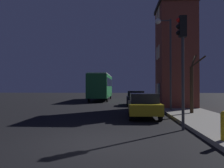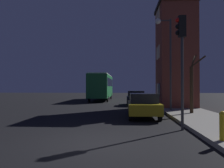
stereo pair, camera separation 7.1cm
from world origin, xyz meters
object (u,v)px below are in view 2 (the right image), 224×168
car_near_lane (143,105)px  fire_hydrant (223,125)px  bus (101,85)px  traffic_light (181,49)px  car_mid_lane (136,98)px  streetlamp (166,47)px  bare_tree (192,85)px

car_near_lane → fire_hydrant: size_ratio=4.42×
bus → traffic_light: bearing=-74.6°
bus → fire_hydrant: (6.29, -22.88, -1.44)m
bus → car_mid_lane: size_ratio=2.70×
streetlamp → bus: streetlamp is taller
traffic_light → car_near_lane: bearing=109.6°
car_near_lane → fire_hydrant: car_near_lane is taller
bare_tree → car_mid_lane: bare_tree is taller
traffic_light → bare_tree: 5.42m
car_mid_lane → traffic_light: bearing=-83.9°
car_mid_lane → fire_hydrant: (1.98, -14.88, -0.10)m
car_near_lane → fire_hydrant: 6.36m
car_near_lane → streetlamp: bearing=57.9°
fire_hydrant → car_near_lane: bearing=107.9°
streetlamp → car_near_lane: bearing=-122.1°
traffic_light → fire_hydrant: 3.72m
streetlamp → traffic_light: size_ratio=1.38×
traffic_light → car_mid_lane: bearing=96.1°
bare_tree → car_mid_lane: size_ratio=0.99×
bare_tree → car_near_lane: bare_tree is taller
streetlamp → car_mid_lane: streetlamp is taller
streetlamp → bus: size_ratio=0.65×
bare_tree → fire_hydrant: bare_tree is taller
car_mid_lane → streetlamp: bearing=-71.7°
bare_tree → fire_hydrant: 7.45m
car_mid_lane → fire_hydrant: size_ratio=4.21×
traffic_light → bare_tree: (1.89, 4.85, -1.50)m
bus → fire_hydrant: bearing=-74.6°
fire_hydrant → bare_tree: bearing=80.2°
fire_hydrant → car_mid_lane: bearing=97.6°
streetlamp → fire_hydrant: 9.92m
streetlamp → fire_hydrant: bearing=-89.6°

